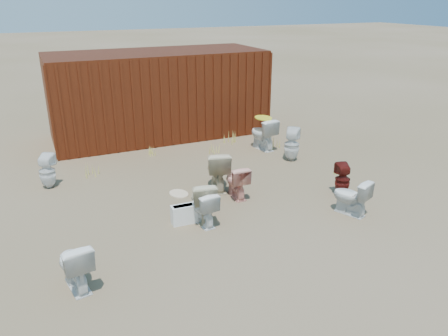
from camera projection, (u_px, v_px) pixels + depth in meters
name	position (u px, v px, depth m)	size (l,w,h in m)	color
ground	(237.00, 204.00, 8.62)	(100.00, 100.00, 0.00)	brown
shipping_container	(158.00, 94.00, 12.59)	(6.00, 2.40, 2.40)	#44170B
toilet_front_a	(75.00, 265.00, 6.02)	(0.41, 0.72, 0.74)	white
toilet_front_pink	(236.00, 181.00, 8.82)	(0.38, 0.67, 0.69)	#F29D8C
toilet_front_c	(203.00, 208.00, 7.74)	(0.36, 0.64, 0.65)	white
toilet_front_maroon	(343.00, 179.00, 8.91)	(0.30, 0.31, 0.67)	#53120E
toilet_front_e	(351.00, 197.00, 8.11)	(0.39, 0.69, 0.70)	silver
toilet_back_a	(47.00, 171.00, 9.23)	(0.34, 0.34, 0.74)	white
toilet_back_beige_left	(202.00, 200.00, 7.90)	(0.43, 0.75, 0.77)	#BFB28C
toilet_back_beige_right	(218.00, 170.00, 9.16)	(0.48, 0.84, 0.86)	beige
toilet_back_yellowlid	(263.00, 134.00, 11.60)	(0.47, 0.83, 0.84)	white
toilet_back_e	(292.00, 145.00, 10.78)	(0.37, 0.38, 0.82)	white
yellow_lid	(263.00, 118.00, 11.44)	(0.43, 0.53, 0.03)	yellow
loose_tank	(185.00, 214.00, 7.84)	(0.50, 0.20, 0.35)	white
loose_lid_near	(217.00, 169.00, 10.31)	(0.38, 0.49, 0.02)	#C3AE8D
loose_lid_far	(179.00, 194.00, 9.03)	(0.36, 0.47, 0.02)	beige
weed_clump_a	(92.00, 169.00, 9.95)	(0.36, 0.36, 0.29)	#BEB44C
weed_clump_b	(215.00, 148.00, 11.35)	(0.32, 0.32, 0.28)	#BEB44C
weed_clump_c	(273.00, 142.00, 11.78)	(0.36, 0.36, 0.30)	#BEB44C
weed_clump_d	(153.00, 150.00, 11.27)	(0.30, 0.30, 0.24)	#BEB44C
weed_clump_e	(231.00, 138.00, 12.11)	(0.34, 0.34, 0.33)	#BEB44C
weed_clump_f	(341.00, 170.00, 9.99)	(0.28, 0.28, 0.23)	#BEB44C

